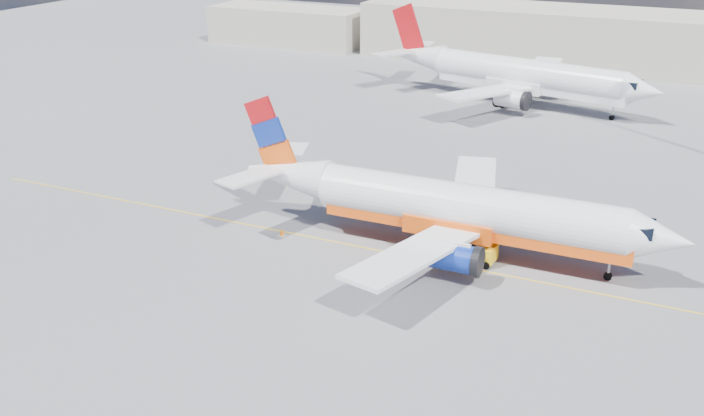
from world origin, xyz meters
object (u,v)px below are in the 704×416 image
at_px(main_jet, 454,208).
at_px(second_jet, 519,75).
at_px(gse_tug, 474,249).
at_px(traffic_cone, 282,232).

bearing_deg(main_jet, second_jet, 97.38).
height_order(main_jet, gse_tug, main_jet).
distance_m(main_jet, traffic_cone, 13.14).
bearing_deg(second_jet, traffic_cone, -86.07).
bearing_deg(main_jet, gse_tug, -26.09).
distance_m(gse_tug, traffic_cone, 14.57).
xyz_separation_m(main_jet, second_jet, (-5.96, 43.18, 0.26)).
distance_m(main_jet, gse_tug, 3.22).
distance_m(second_jet, traffic_cone, 46.55).
bearing_deg(second_jet, main_jet, -70.14).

